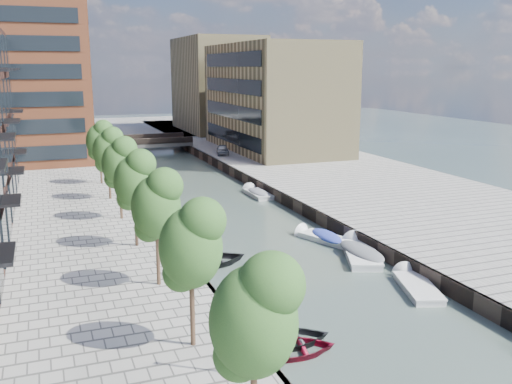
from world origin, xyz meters
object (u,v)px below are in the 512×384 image
tree_5 (108,148)px  sloop_3 (181,249)px  bridge (144,143)px  sloop_1 (208,265)px  tree_2 (156,203)px  tree_3 (134,178)px  sloop_4 (192,241)px  sloop_2 (288,353)px  motorboat_2 (414,286)px  tree_4 (119,161)px  tree_6 (99,139)px  car (223,150)px  tree_0 (254,314)px  motorboat_3 (322,238)px  tree_1 (191,242)px  motorboat_1 (360,253)px  motorboat_4 (257,193)px  sloop_0 (284,344)px

tree_5 → sloop_3: bearing=-76.2°
bridge → sloop_1: size_ratio=2.62×
tree_2 → tree_3: (0.00, 7.00, 0.00)m
sloop_4 → tree_3: bearing=124.4°
sloop_2 → motorboat_2: motorboat_2 is taller
tree_4 → sloop_4: (4.27, -4.12, -5.31)m
tree_6 → car: (16.49, 13.61, -3.69)m
motorboat_2 → car: 44.66m
bridge → tree_0: bearing=-97.1°
motorboat_2 → motorboat_3: size_ratio=1.04×
tree_4 → tree_6: size_ratio=1.00×
sloop_4 → bridge: bearing=-5.1°
tree_0 → tree_3: bearing=90.0°
motorboat_2 → sloop_3: bearing=132.9°
bridge → motorboat_3: bridge is taller
tree_3 → car: size_ratio=1.64×
tree_1 → tree_3: (0.00, 14.00, 0.00)m
motorboat_1 → motorboat_3: size_ratio=1.25×
tree_3 → tree_0: bearing=-90.0°
tree_4 → sloop_3: bearing=-61.0°
tree_3 → sloop_2: bearing=-74.2°
sloop_1 → sloop_4: sloop_1 is taller
tree_1 → tree_2: size_ratio=1.00×
tree_1 → tree_4: (0.00, 21.00, 0.00)m
sloop_4 → tree_0: bearing=170.3°
tree_6 → motorboat_3: 25.35m
bridge → sloop_4: 44.35m
sloop_1 → sloop_2: size_ratio=1.19×
tree_2 → sloop_3: tree_2 is taller
motorboat_2 → tree_3: bearing=143.9°
motorboat_4 → sloop_1: bearing=-119.5°
bridge → motorboat_1: bearing=-84.3°
tree_2 → sloop_1: (3.90, 4.62, -5.31)m
tree_3 → motorboat_2: (13.64, -9.94, -5.22)m
sloop_1 → motorboat_1: size_ratio=0.84×
tree_0 → motorboat_1: size_ratio=1.01×
tree_5 → sloop_4: bearing=-69.0°
tree_4 → sloop_3: (3.10, -5.58, -5.31)m
bridge → motorboat_4: 32.56m
tree_0 → car: size_ratio=1.64×
tree_2 → motorboat_1: tree_2 is taller
tree_5 → sloop_2: 29.10m
tree_2 → motorboat_3: tree_2 is taller
sloop_3 → motorboat_2: size_ratio=0.92×
sloop_4 → tree_5: bearing=21.4°
car → motorboat_4: bearing=-84.6°
tree_3 → motorboat_4: size_ratio=1.28×
sloop_1 → motorboat_2: bearing=-130.4°
tree_4 → sloop_4: tree_4 is taller
tree_3 → sloop_0: 15.11m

